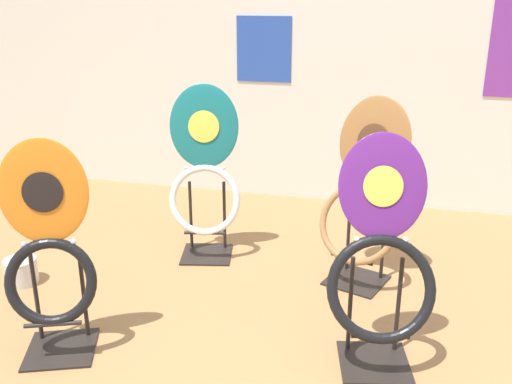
% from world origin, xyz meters
% --- Properties ---
extents(wall_back, '(8.00, 0.07, 2.60)m').
position_xyz_m(wall_back, '(0.00, 2.52, 1.30)').
color(wall_back, silver).
rests_on(wall_back, ground_plane).
extents(toilet_seat_display_woodgrain, '(0.48, 0.42, 0.95)m').
position_xyz_m(toilet_seat_display_woodgrain, '(0.14, 1.32, 0.46)').
color(toilet_seat_display_woodgrain, black).
rests_on(toilet_seat_display_woodgrain, ground_plane).
extents(toilet_seat_display_teal_sax, '(0.42, 0.33, 0.97)m').
position_xyz_m(toilet_seat_display_teal_sax, '(-0.73, 1.40, 0.48)').
color(toilet_seat_display_teal_sax, black).
rests_on(toilet_seat_display_teal_sax, ground_plane).
extents(toilet_seat_display_orange_sun, '(0.39, 0.36, 0.91)m').
position_xyz_m(toilet_seat_display_orange_sun, '(-1.02, 0.36, 0.43)').
color(toilet_seat_display_orange_sun, black).
rests_on(toilet_seat_display_orange_sun, ground_plane).
extents(toilet_seat_display_purple_note, '(0.45, 0.37, 0.93)m').
position_xyz_m(toilet_seat_display_purple_note, '(0.26, 0.61, 0.42)').
color(toilet_seat_display_purple_note, black).
rests_on(toilet_seat_display_purple_note, ground_plane).
extents(paint_can, '(0.17, 0.17, 0.14)m').
position_xyz_m(paint_can, '(-1.55, 0.83, 0.07)').
color(paint_can, silver).
rests_on(paint_can, ground_plane).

